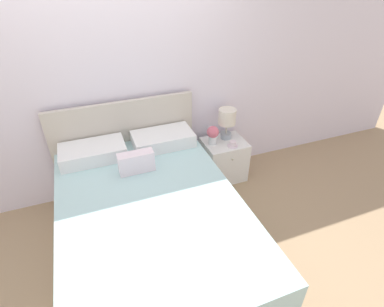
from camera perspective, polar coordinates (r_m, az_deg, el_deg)
The scene contains 7 objects.
ground_plane at distance 3.75m, azimuth -11.35°, elevation -5.91°, with size 12.00×12.00×0.00m, color tan.
wall_back at distance 3.18m, azimuth -14.23°, elevation 13.34°, with size 8.00×0.06×2.60m.
bed at distance 2.77m, azimuth -7.88°, elevation -13.13°, with size 1.53×2.18×1.11m.
nightstand at distance 3.70m, azimuth 6.03°, elevation -1.14°, with size 0.49×0.44×0.50m.
table_lamp at distance 3.52m, azimuth 6.68°, elevation 6.50°, with size 0.20×0.20×0.38m.
flower_vase at distance 3.45m, azimuth 4.01°, elevation 3.75°, with size 0.14×0.14×0.22m.
teacup at distance 3.48m, azimuth 7.79°, elevation 1.81°, with size 0.12×0.12×0.06m.
Camera 1 is at (-0.32, -2.91, 2.35)m, focal length 28.00 mm.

